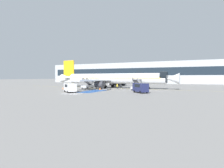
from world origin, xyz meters
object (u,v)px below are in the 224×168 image
ground_crew_1 (117,86)px  traffic_cone_2 (70,88)px  boarding_stairs_aft (87,86)px  traffic_cone_1 (100,88)px  ground_crew_0 (97,86)px  service_van_1 (140,87)px  airliner (112,79)px  fuel_tanker (117,82)px  baggage_cart (107,89)px  boarding_stairs_forward (137,87)px  service_van_0 (70,87)px  terminal_building (134,73)px  ground_crew_2 (99,86)px  traffic_cone_0 (63,88)px

ground_crew_1 → traffic_cone_2: 15.61m
boarding_stairs_aft → traffic_cone_1: 7.87m
ground_crew_0 → traffic_cone_1: ground_crew_0 is taller
traffic_cone_1 → service_van_1: bearing=-23.0°
ground_crew_0 → airliner: bearing=-64.5°
fuel_tanker → baggage_cart: (8.21, -28.26, -1.48)m
baggage_cart → traffic_cone_2: 13.21m
airliner → ground_crew_1: 6.51m
traffic_cone_2 → boarding_stairs_forward: bearing=12.2°
service_van_1 → fuel_tanker: bearing=75.2°
service_van_0 → terminal_building: size_ratio=0.04×
terminal_building → service_van_1: bearing=-71.9°
boarding_stairs_forward → traffic_cone_2: 21.81m
airliner → service_van_0: size_ratio=9.36×
ground_crew_0 → ground_crew_2: size_ratio=1.04×
boarding_stairs_aft → traffic_cone_1: (6.91, -3.71, -0.62)m
boarding_stairs_aft → traffic_cone_0: bearing=-129.4°
fuel_tanker → boarding_stairs_forward: bearing=-147.7°
traffic_cone_0 → terminal_building: (2.90, 69.92, 6.53)m
traffic_cone_2 → ground_crew_0: bearing=26.1°
baggage_cart → ground_crew_2: bearing=-44.9°
service_van_1 → traffic_cone_2: service_van_1 is taller
boarding_stairs_forward → traffic_cone_0: 24.01m
service_van_0 → ground_crew_0: 14.70m
boarding_stairs_aft → ground_crew_2: 4.22m
airliner → terminal_building: 60.41m
boarding_stairs_aft → baggage_cart: boarding_stairs_aft is taller
baggage_cart → traffic_cone_1: bearing=-15.8°
airliner → traffic_cone_1: size_ratio=64.12×
boarding_stairs_aft → ground_crew_0: bearing=-14.5°
boarding_stairs_aft → ground_crew_2: size_ratio=3.22×
airliner → traffic_cone_0: airliner is taller
fuel_tanker → traffic_cone_1: size_ratio=12.26×
airliner → traffic_cone_2: size_ratio=69.26×
service_van_1 → baggage_cart: 13.04m
fuel_tanker → baggage_cart: size_ratio=3.28×
ground_crew_0 → traffic_cone_1: (2.63, -2.49, -0.63)m
airliner → traffic_cone_2: bearing=-48.6°
fuel_tanker → terminal_building: (-4.05, 39.82, 5.07)m
baggage_cart → traffic_cone_1: baggage_cart is taller
airliner → traffic_cone_0: bearing=-49.6°
service_van_1 → ground_crew_1: size_ratio=2.63×
airliner → boarding_stairs_forward: (10.38, -4.56, -2.41)m
boarding_stairs_forward → fuel_tanker: 29.22m
traffic_cone_0 → traffic_cone_2: size_ratio=0.83×
boarding_stairs_forward → service_van_1: bearing=-67.3°
fuel_tanker → terminal_building: terminal_building is taller
traffic_cone_1 → traffic_cone_2: bearing=-172.7°
service_van_1 → traffic_cone_2: bearing=123.5°
boarding_stairs_forward → traffic_cone_1: 11.40m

